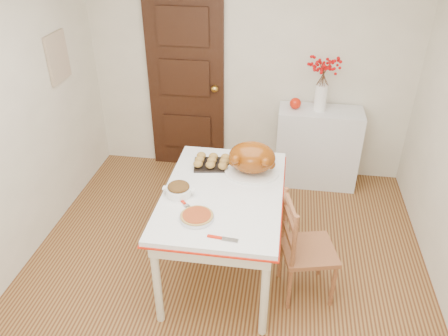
% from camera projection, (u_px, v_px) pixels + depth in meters
% --- Properties ---
extents(floor, '(3.50, 4.00, 0.00)m').
position_uv_depth(floor, '(220.00, 288.00, 3.62)').
color(floor, '#4E2611').
rests_on(floor, ground).
extents(wall_back, '(3.50, 0.00, 2.50)m').
position_uv_depth(wall_back, '(250.00, 65.00, 4.66)').
color(wall_back, silver).
rests_on(wall_back, ground).
extents(door_back, '(0.85, 0.06, 2.06)m').
position_uv_depth(door_back, '(186.00, 83.00, 4.84)').
color(door_back, black).
rests_on(door_back, ground).
extents(photo_board, '(0.03, 0.35, 0.45)m').
position_uv_depth(photo_board, '(58.00, 57.00, 4.08)').
color(photo_board, tan).
rests_on(photo_board, ground).
extents(sideboard, '(0.88, 0.39, 0.88)m').
position_uv_depth(sideboard, '(317.00, 147.00, 4.79)').
color(sideboard, silver).
rests_on(sideboard, floor).
extents(kitchen_table, '(0.94, 1.37, 0.82)m').
position_uv_depth(kitchen_table, '(223.00, 232.00, 3.60)').
color(kitchen_table, white).
rests_on(kitchen_table, floor).
extents(chair_oak, '(0.48, 0.48, 0.91)m').
position_uv_depth(chair_oak, '(309.00, 248.00, 3.37)').
color(chair_oak, '#A15A2E').
rests_on(chair_oak, floor).
extents(berry_vase, '(0.29, 0.29, 0.57)m').
position_uv_depth(berry_vase, '(322.00, 84.00, 4.42)').
color(berry_vase, white).
rests_on(berry_vase, sideboard).
extents(apple, '(0.12, 0.12, 0.12)m').
position_uv_depth(apple, '(295.00, 103.00, 4.57)').
color(apple, red).
rests_on(apple, sideboard).
extents(turkey_platter, '(0.50, 0.42, 0.28)m').
position_uv_depth(turkey_platter, '(252.00, 159.00, 3.53)').
color(turkey_platter, '#753C07').
rests_on(turkey_platter, kitchen_table).
extents(pumpkin_pie, '(0.27, 0.27, 0.05)m').
position_uv_depth(pumpkin_pie, '(197.00, 216.00, 3.07)').
color(pumpkin_pie, '#953817').
rests_on(pumpkin_pie, kitchen_table).
extents(stuffing_dish, '(0.26, 0.21, 0.10)m').
position_uv_depth(stuffing_dish, '(179.00, 189.00, 3.32)').
color(stuffing_dish, '#4A2E12').
rests_on(stuffing_dish, kitchen_table).
extents(rolls_tray, '(0.33, 0.28, 0.08)m').
position_uv_depth(rolls_tray, '(212.00, 162.00, 3.69)').
color(rolls_tray, '#A47B38').
rests_on(rolls_tray, kitchen_table).
extents(pie_server, '(0.22, 0.08, 0.01)m').
position_uv_depth(pie_server, '(223.00, 238.00, 2.90)').
color(pie_server, silver).
rests_on(pie_server, kitchen_table).
extents(carving_knife, '(0.22, 0.23, 0.01)m').
position_uv_depth(carving_knife, '(187.00, 206.00, 3.21)').
color(carving_knife, silver).
rests_on(carving_knife, kitchen_table).
extents(drinking_glass, '(0.08, 0.08, 0.11)m').
position_uv_depth(drinking_glass, '(238.00, 154.00, 3.78)').
color(drinking_glass, white).
rests_on(drinking_glass, kitchen_table).
extents(shaker_pair, '(0.09, 0.05, 0.09)m').
position_uv_depth(shaker_pair, '(269.00, 157.00, 3.76)').
color(shaker_pair, white).
rests_on(shaker_pair, kitchen_table).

